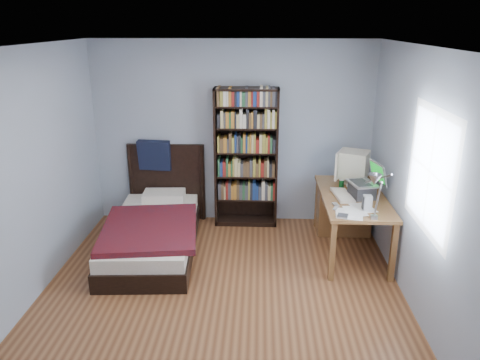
{
  "coord_description": "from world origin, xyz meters",
  "views": [
    {
      "loc": [
        0.37,
        -4.15,
        2.71
      ],
      "look_at": [
        0.17,
        0.71,
        1.05
      ],
      "focal_mm": 35.0,
      "sensor_mm": 36.0,
      "label": 1
    }
  ],
  "objects": [
    {
      "name": "room",
      "position": [
        0.03,
        -0.0,
        1.25
      ],
      "size": [
        4.2,
        4.24,
        2.5
      ],
      "color": "brown",
      "rests_on": "ground"
    },
    {
      "name": "desk",
      "position": [
        1.51,
        1.57,
        0.41
      ],
      "size": [
        0.75,
        1.53,
        0.73
      ],
      "color": "brown",
      "rests_on": "floor"
    },
    {
      "name": "crt_monitor",
      "position": [
        1.56,
        1.62,
        0.97
      ],
      "size": [
        0.49,
        0.45,
        0.43
      ],
      "color": "beige",
      "rests_on": "desk"
    },
    {
      "name": "laptop",
      "position": [
        1.61,
        1.09,
        0.85
      ],
      "size": [
        0.43,
        0.41,
        0.44
      ],
      "color": "#2D2D30",
      "rests_on": "desk"
    },
    {
      "name": "desk_lamp",
      "position": [
        1.47,
        0.06,
        1.26
      ],
      "size": [
        0.25,
        0.55,
        0.65
      ],
      "color": "#99999E",
      "rests_on": "desk"
    },
    {
      "name": "keyboard",
      "position": [
        1.37,
        1.1,
        0.75
      ],
      "size": [
        0.24,
        0.49,
        0.05
      ],
      "primitive_type": "cube",
      "rotation": [
        0.0,
        0.07,
        0.11
      ],
      "color": "beige",
      "rests_on": "desk"
    },
    {
      "name": "speaker",
      "position": [
        1.57,
        0.68,
        0.82
      ],
      "size": [
        0.09,
        0.09,
        0.18
      ],
      "primitive_type": "cube",
      "rotation": [
        0.0,
        0.0,
        0.02
      ],
      "color": "#98989B",
      "rests_on": "desk"
    },
    {
      "name": "soda_can",
      "position": [
        1.4,
        1.39,
        0.78
      ],
      "size": [
        0.06,
        0.06,
        0.11
      ],
      "primitive_type": "cylinder",
      "color": "#073515",
      "rests_on": "desk"
    },
    {
      "name": "mouse",
      "position": [
        1.51,
        1.44,
        0.75
      ],
      "size": [
        0.06,
        0.11,
        0.04
      ],
      "primitive_type": "ellipsoid",
      "color": "silver",
      "rests_on": "desk"
    },
    {
      "name": "phone_silver",
      "position": [
        1.25,
        0.82,
        0.74
      ],
      "size": [
        0.07,
        0.11,
        0.02
      ],
      "primitive_type": "cube",
      "rotation": [
        0.0,
        0.0,
        0.27
      ],
      "color": "silver",
      "rests_on": "desk"
    },
    {
      "name": "phone_grey",
      "position": [
        1.23,
        0.7,
        0.74
      ],
      "size": [
        0.07,
        0.09,
        0.02
      ],
      "primitive_type": "cube",
      "rotation": [
        0.0,
        0.0,
        -0.44
      ],
      "color": "#98989B",
      "rests_on": "desk"
    },
    {
      "name": "external_drive",
      "position": [
        1.27,
        0.48,
        0.74
      ],
      "size": [
        0.13,
        0.13,
        0.02
      ],
      "primitive_type": "cube",
      "rotation": [
        0.0,
        0.0,
        -0.29
      ],
      "color": "#98989B",
      "rests_on": "desk"
    },
    {
      "name": "bookshelf",
      "position": [
        0.2,
        1.94,
        0.95
      ],
      "size": [
        0.85,
        0.3,
        1.9
      ],
      "color": "black",
      "rests_on": "floor"
    },
    {
      "name": "bed",
      "position": [
        -0.93,
        1.13,
        0.26
      ],
      "size": [
        1.24,
        2.12,
        1.16
      ],
      "color": "black",
      "rests_on": "floor"
    }
  ]
}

